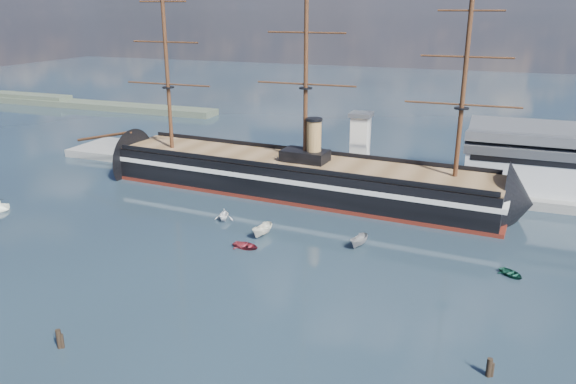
% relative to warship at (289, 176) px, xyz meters
% --- Properties ---
extents(ground, '(600.00, 600.00, 0.00)m').
position_rel_warship_xyz_m(ground, '(9.81, -20.00, -4.04)').
color(ground, '#1D262F').
rests_on(ground, ground).
extents(quay, '(180.00, 18.00, 2.00)m').
position_rel_warship_xyz_m(quay, '(19.81, 16.00, -4.04)').
color(quay, slate).
rests_on(quay, ground).
extents(quay_tower, '(5.00, 5.00, 15.00)m').
position_rel_warship_xyz_m(quay_tower, '(12.81, 13.00, 5.72)').
color(quay_tower, silver).
rests_on(quay_tower, ground).
extents(shoreline, '(120.00, 10.00, 4.00)m').
position_rel_warship_xyz_m(shoreline, '(-129.42, 75.00, -2.59)').
color(shoreline, '#3F4C38').
rests_on(shoreline, ground).
extents(warship, '(113.39, 22.23, 53.94)m').
position_rel_warship_xyz_m(warship, '(0.00, 0.00, 0.00)').
color(warship, black).
rests_on(warship, ground).
extents(motorboat_a, '(6.91, 3.49, 2.64)m').
position_rel_warship_xyz_m(motorboat_a, '(4.53, -25.45, -4.04)').
color(motorboat_a, white).
rests_on(motorboat_a, ground).
extents(motorboat_b, '(1.49, 3.12, 1.41)m').
position_rel_warship_xyz_m(motorboat_b, '(4.03, -31.52, -4.04)').
color(motorboat_b, maroon).
rests_on(motorboat_b, ground).
extents(motorboat_c, '(6.35, 3.51, 2.40)m').
position_rel_warship_xyz_m(motorboat_c, '(22.29, -23.67, -4.04)').
color(motorboat_c, gray).
rests_on(motorboat_c, ground).
extents(motorboat_d, '(7.47, 4.94, 2.53)m').
position_rel_warship_xyz_m(motorboat_d, '(-5.87, -20.69, -4.04)').
color(motorboat_d, white).
rests_on(motorboat_d, ground).
extents(motorboat_e, '(2.52, 2.64, 1.22)m').
position_rel_warship_xyz_m(motorboat_e, '(47.39, -26.09, -4.04)').
color(motorboat_e, '#113D2E').
rests_on(motorboat_e, ground).
extents(piling_near_left, '(0.64, 0.64, 3.22)m').
position_rel_warship_xyz_m(piling_near_left, '(-4.63, -67.11, -4.04)').
color(piling_near_left, black).
rests_on(piling_near_left, ground).
extents(piling_far_right, '(0.64, 0.64, 3.03)m').
position_rel_warship_xyz_m(piling_far_right, '(45.15, -53.91, -4.04)').
color(piling_far_right, black).
rests_on(piling_far_right, ground).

